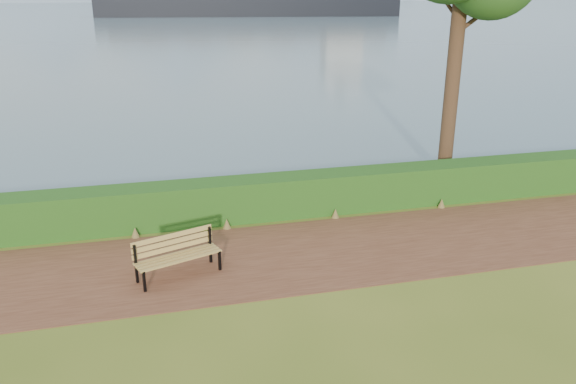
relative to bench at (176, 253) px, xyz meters
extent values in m
plane|color=#51611B|center=(2.38, 0.01, -0.48)|extent=(140.00, 140.00, 0.00)
cube|color=#542C1D|center=(2.38, 0.31, -0.48)|extent=(40.00, 3.40, 0.01)
cube|color=#1B4614|center=(2.38, 2.61, 0.02)|extent=(32.00, 0.85, 1.00)
cube|color=slate|center=(2.38, 260.01, -0.48)|extent=(700.00, 510.00, 0.00)
cube|color=black|center=(-0.64, -0.54, -0.27)|extent=(0.06, 0.07, 0.42)
cube|color=black|center=(-0.78, -0.15, -0.08)|extent=(0.06, 0.07, 0.80)
cube|color=black|center=(-0.71, -0.34, -0.09)|extent=(0.21, 0.47, 0.05)
cube|color=black|center=(0.83, -0.01, -0.27)|extent=(0.06, 0.07, 0.42)
cube|color=black|center=(0.70, 0.37, -0.08)|extent=(0.06, 0.07, 0.80)
cube|color=black|center=(0.77, 0.18, -0.09)|extent=(0.21, 0.47, 0.05)
cube|color=#AD8642|center=(0.09, -0.25, -0.06)|extent=(1.61, 0.64, 0.03)
cube|color=#AD8642|center=(0.05, -0.14, -0.06)|extent=(1.61, 0.64, 0.03)
cube|color=#AD8642|center=(0.01, -0.03, -0.06)|extent=(1.61, 0.64, 0.03)
cube|color=#AD8642|center=(-0.03, 0.08, -0.06)|extent=(1.61, 0.64, 0.03)
cube|color=#AD8642|center=(-0.05, 0.14, 0.05)|extent=(1.59, 0.60, 0.10)
cube|color=#AD8642|center=(-0.05, 0.14, 0.18)|extent=(1.59, 0.60, 0.10)
cube|color=#AD8642|center=(-0.05, 0.14, 0.31)|extent=(1.59, 0.60, 0.10)
cylinder|color=#331D15|center=(8.15, 4.27, 3.25)|extent=(0.41, 0.41, 7.46)
cylinder|color=#331D15|center=(8.61, 4.27, 4.07)|extent=(1.09, 0.12, 0.81)
cylinder|color=#331D15|center=(7.73, 4.38, 4.59)|extent=(0.84, 0.39, 0.75)
cube|color=black|center=(24.37, 124.41, 0.99)|extent=(69.19, 19.40, 6.84)
camera|label=1|loc=(-0.30, -10.15, 4.80)|focal=35.00mm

